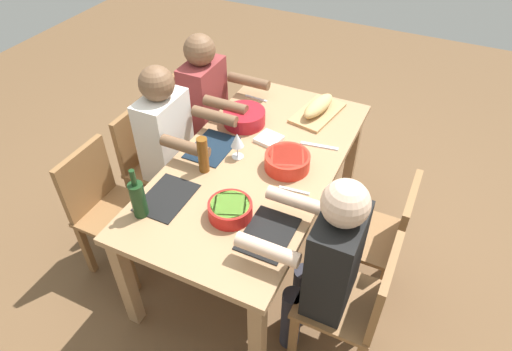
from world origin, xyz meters
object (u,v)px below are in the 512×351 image
Objects in this scene: diner_far_center at (171,141)px; serving_bowl_pasta at (287,161)px; chair_near_left at (357,301)px; diner_near_left at (326,261)px; diner_far_right at (209,104)px; wine_bottle at (138,198)px; cutting_board at (318,113)px; serving_bowl_salad at (230,209)px; beer_bottle at (203,155)px; chair_far_right at (190,123)px; chair_far_left at (106,205)px; chair_far_center at (152,159)px; napkin_stack at (269,139)px; serving_bowl_greens at (244,116)px; wine_glass at (237,141)px; chair_near_center at (380,234)px; bread_loaf at (318,106)px; dining_table at (256,172)px.

serving_bowl_pasta is (0.02, -0.78, 0.09)m from diner_far_center.
diner_near_left is (-0.00, 0.18, 0.21)m from chair_near_left.
diner_far_right is 0.90m from serving_bowl_pasta.
cutting_board is at bearing -21.90° from wine_bottle.
serving_bowl_salad is at bearing 166.40° from serving_bowl_pasta.
beer_bottle reaches higher than chair_near_left.
chair_far_right is 1.00× the size of chair_far_left.
chair_far_right reaches higher than cutting_board.
wine_bottle is (-0.63, -0.43, 0.37)m from chair_far_center.
napkin_stack is at bearing 7.22° from serving_bowl_salad.
serving_bowl_greens is 0.50m from cutting_board.
serving_bowl_salad is 0.48m from wine_glass.
diner_far_right is (0.48, 1.37, 0.21)m from chair_near_center.
chair_near_left is 2.93× the size of wine_bottle.
chair_far_left is 0.72m from beer_bottle.
serving_bowl_salad is at bearing -129.94° from beer_bottle.
wine_glass reaches higher than chair_far_right.
chair_far_center is at bearing 123.59° from cutting_board.
wine_glass is at bearing 56.37° from diner_near_left.
serving_bowl_pasta is at bearing -61.81° from beer_bottle.
chair_near_center is 3.86× the size of beer_bottle.
diner_near_left is 1.52m from diner_far_right.
wine_bottle is at bearing -109.44° from chair_far_left.
serving_bowl_salad is at bearing -117.92° from chair_far_center.
chair_far_left is (-0.48, 0.00, 0.00)m from chair_far_center.
wine_glass is (-0.01, -0.48, 0.16)m from diner_far_center.
chair_near_left is 0.71× the size of diner_far_center.
chair_far_center is at bearing 105.76° from napkin_stack.
chair_far_center is 1.00× the size of chair_near_center.
beer_bottle is at bearing 101.11° from chair_near_center.
diner_near_left is 4.48× the size of serving_bowl_greens.
diner_near_left is at bearing -138.89° from napkin_stack.
chair_far_left is 1.48m from bread_loaf.
diner_far_right is at bearing 50.99° from dining_table.
serving_bowl_salad is (-0.45, -0.85, 0.30)m from chair_far_center.
serving_bowl_greens is (0.80, 0.82, 0.10)m from diner_near_left.
serving_bowl_salad is (-0.45, -0.07, 0.13)m from dining_table.
serving_bowl_pasta is 1.84× the size of napkin_stack.
bread_loaf reaches higher than serving_bowl_greens.
chair_near_center is at bearing -89.37° from wine_glass.
serving_bowl_greens is at bearing 19.92° from wine_glass.
chair_near_center is at bearing -72.82° from chair_far_left.
dining_table is 0.93m from chair_far_right.
chair_far_right reaches higher than serving_bowl_greens.
chair_far_right is at bearing 20.95° from diner_far_center.
diner_near_left is at bearing -129.01° from diner_far_right.
chair_near_left is 0.48m from chair_near_center.
chair_far_center reaches higher than dining_table.
chair_near_left and bread_loaf have the same top height.
serving_bowl_salad is 0.67m from napkin_stack.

